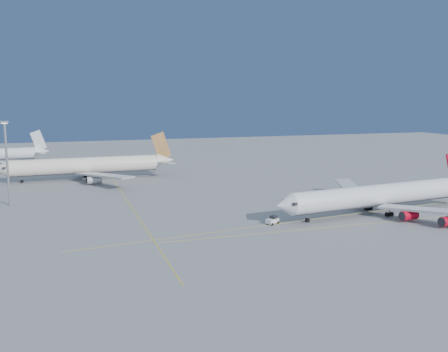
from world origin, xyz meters
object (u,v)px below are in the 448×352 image
Objects in this scene: airliner_virgin at (381,195)px; airliner_etihad at (89,165)px; light_mast at (7,156)px; pushback_tug at (272,220)px.

airliner_etihad reaches higher than airliner_virgin.
airliner_virgin is 2.69× the size of light_mast.
pushback_tug is at bearing 175.65° from airliner_virgin.
airliner_etihad is at bearing 123.72° from airliner_virgin.
pushback_tug is 79.54m from light_mast.
airliner_virgin is 33.21m from pushback_tug.
airliner_etihad is (-72.65, 83.15, 0.46)m from airliner_virgin.
airliner_etihad is 48.72m from light_mast.
airliner_virgin is 16.85× the size of pushback_tug.
pushback_tug is (-32.92, -1.77, -4.02)m from airliner_virgin.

